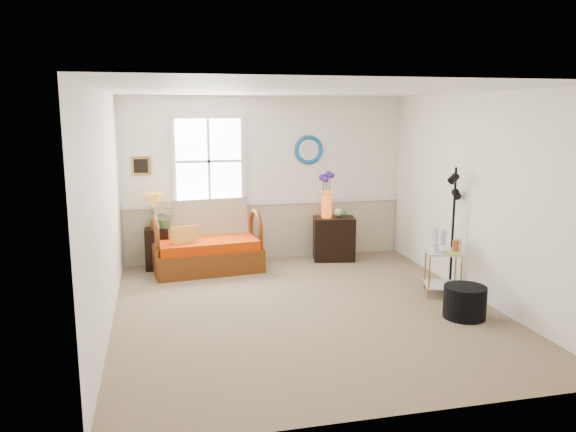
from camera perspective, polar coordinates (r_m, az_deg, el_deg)
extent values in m
cube|color=#846A4C|center=(6.89, 1.79, -9.44)|extent=(4.50, 5.00, 0.01)
cube|color=white|center=(6.48, 1.93, 12.70)|extent=(4.50, 5.00, 0.01)
cube|color=white|center=(8.97, -2.28, 3.80)|extent=(4.50, 0.01, 2.60)
cube|color=white|center=(4.25, 10.64, -4.07)|extent=(4.50, 0.01, 2.60)
cube|color=white|center=(6.37, -18.10, 0.47)|extent=(0.01, 5.00, 2.60)
cube|color=white|center=(7.46, 18.80, 1.85)|extent=(0.01, 5.00, 2.60)
cube|color=tan|center=(9.10, -2.22, -1.54)|extent=(4.46, 0.02, 0.90)
cube|color=white|center=(9.00, -2.23, 1.38)|extent=(4.46, 0.04, 0.06)
cube|color=#AE792B|center=(8.77, -14.73, 4.95)|extent=(0.28, 0.03, 0.28)
torus|color=#0A5D9E|center=(9.07, 2.10, 6.73)|extent=(0.47, 0.07, 0.47)
imported|color=#3C6432|center=(8.63, -12.35, -0.40)|extent=(0.38, 0.40, 0.26)
cylinder|color=black|center=(6.88, 17.51, -8.33)|extent=(0.51, 0.51, 0.37)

